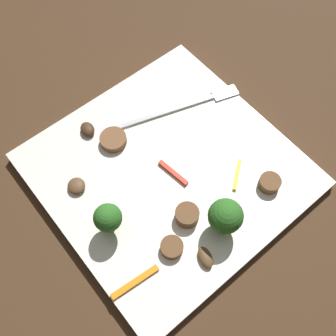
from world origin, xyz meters
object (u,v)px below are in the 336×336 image
pepper_strip_2 (237,174)px  pepper_strip_1 (135,282)px  plate (168,171)px  sausage_slice_1 (270,183)px  broccoli_floret_0 (108,218)px  mushroom_1 (87,129)px  mushroom_2 (205,257)px  sausage_slice_3 (187,215)px  mushroom_0 (76,186)px  pepper_strip_0 (174,172)px  broccoli_floret_1 (228,214)px  sausage_slice_2 (113,140)px  sausage_slice_0 (172,247)px  fork (186,106)px

pepper_strip_2 → pepper_strip_1: bearing=-172.7°
plate → sausage_slice_1: bearing=-50.4°
plate → broccoli_floret_0: broccoli_floret_0 is taller
sausage_slice_1 → mushroom_1: (-0.13, 0.20, -0.00)m
mushroom_1 → mushroom_2: bearing=-88.5°
sausage_slice_1 → sausage_slice_3: (-0.10, 0.03, 0.00)m
broccoli_floret_0 → sausage_slice_3: size_ratio=1.74×
plate → broccoli_floret_0: size_ratio=5.98×
mushroom_0 → mushroom_1: same height
mushroom_2 → pepper_strip_0: 0.11m
mushroom_1 → pepper_strip_2: bearing=-58.2°
broccoli_floret_1 → sausage_slice_3: broccoli_floret_1 is taller
sausage_slice_2 → mushroom_0: (-0.07, -0.02, -0.00)m
plate → pepper_strip_1: (-0.12, -0.08, 0.01)m
pepper_strip_1 → pepper_strip_2: bearing=7.3°
sausage_slice_3 → sausage_slice_1: bearing=-17.2°
sausage_slice_0 → pepper_strip_2: 0.12m
broccoli_floret_0 → sausage_slice_3: 0.09m
broccoli_floret_1 → sausage_slice_0: size_ratio=2.03×
fork → broccoli_floret_1: broccoli_floret_1 is taller
broccoli_floret_0 → sausage_slice_2: size_ratio=1.43×
broccoli_floret_1 → sausage_slice_3: bearing=130.0°
sausage_slice_2 → mushroom_2: sausage_slice_2 is taller
broccoli_floret_0 → mushroom_0: (-0.00, 0.07, -0.03)m
sausage_slice_0 → mushroom_2: sausage_slice_0 is taller
mushroom_0 → sausage_slice_3: bearing=-55.7°
fork → broccoli_floret_0: size_ratio=3.56×
sausage_slice_3 → mushroom_2: bearing=-107.8°
broccoli_floret_1 → mushroom_2: size_ratio=2.07×
plate → sausage_slice_0: (-0.06, -0.08, 0.01)m
pepper_strip_1 → sausage_slice_1: bearing=-3.3°
sausage_slice_1 → sausage_slice_2: 0.20m
broccoli_floret_1 → sausage_slice_1: 0.08m
sausage_slice_3 → mushroom_0: (-0.08, 0.11, -0.00)m
broccoli_floret_1 → sausage_slice_1: size_ratio=2.02×
pepper_strip_2 → sausage_slice_2: bearing=123.2°
mushroom_2 → pepper_strip_0: (0.04, 0.10, -0.00)m
mushroom_2 → pepper_strip_0: bearing=67.9°
broccoli_floret_0 → pepper_strip_0: 0.11m
sausage_slice_1 → pepper_strip_2: size_ratio=0.61×
sausage_slice_1 → pepper_strip_2: 0.04m
mushroom_2 → pepper_strip_1: bearing=159.1°
fork → pepper_strip_2: same height
sausage_slice_2 → pepper_strip_0: sausage_slice_2 is taller
sausage_slice_2 → sausage_slice_3: sausage_slice_3 is taller
broccoli_floret_1 → sausage_slice_0: broccoli_floret_1 is taller
plate → mushroom_0: mushroom_0 is taller
plate → sausage_slice_3: size_ratio=10.42×
broccoli_floret_1 → pepper_strip_0: broccoli_floret_1 is taller
sausage_slice_0 → sausage_slice_2: (0.03, 0.16, -0.00)m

